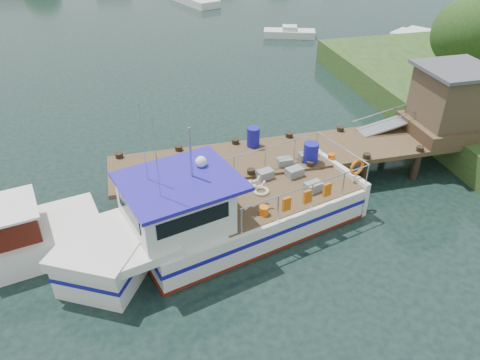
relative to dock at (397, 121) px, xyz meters
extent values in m
plane|color=black|center=(-6.51, -0.01, -2.24)|extent=(160.00, 160.00, 0.00)
cylinder|color=#332114|center=(7.49, 5.99, -0.72)|extent=(0.50, 0.50, 3.05)
sphere|color=#244117|center=(7.49, 5.99, 1.72)|extent=(3.90, 3.90, 3.90)
cube|color=#4D3924|center=(-4.51, -0.01, -0.94)|extent=(16.00, 3.00, 0.20)
cylinder|color=black|center=(-12.01, -1.31, -1.59)|extent=(0.32, 0.32, 1.90)
cylinder|color=black|center=(-12.01, 1.29, -1.59)|extent=(0.32, 0.32, 1.90)
cylinder|color=black|center=(-9.51, -1.31, -1.59)|extent=(0.32, 0.32, 1.90)
cylinder|color=black|center=(-9.51, 1.29, -1.59)|extent=(0.32, 0.32, 1.90)
cylinder|color=black|center=(-7.01, -1.31, -1.59)|extent=(0.32, 0.32, 1.90)
cylinder|color=black|center=(-7.01, 1.29, -1.59)|extent=(0.32, 0.32, 1.90)
cylinder|color=black|center=(-4.51, -1.31, -1.59)|extent=(0.32, 0.32, 1.90)
cylinder|color=black|center=(-4.51, 1.29, -1.59)|extent=(0.32, 0.32, 1.90)
cylinder|color=black|center=(-2.01, -1.31, -1.59)|extent=(0.32, 0.32, 1.90)
cylinder|color=black|center=(-2.01, 1.29, -1.59)|extent=(0.32, 0.32, 1.90)
cylinder|color=black|center=(0.49, -1.31, -1.59)|extent=(0.32, 0.32, 1.90)
cylinder|color=black|center=(0.49, 1.29, -1.59)|extent=(0.32, 0.32, 1.90)
cylinder|color=black|center=(2.99, -1.31, -1.59)|extent=(0.32, 0.32, 1.90)
cylinder|color=black|center=(2.99, 1.29, -1.59)|extent=(0.32, 0.32, 1.90)
cube|color=#4D3924|center=(2.49, -0.01, -0.54)|extent=(3.20, 3.00, 0.60)
cube|color=#4D3B2B|center=(2.49, -0.01, 0.86)|extent=(2.60, 2.60, 2.40)
cube|color=#47474C|center=(2.49, -0.01, 2.16)|extent=(3.00, 3.00, 0.15)
cube|color=#A5A8AD|center=(0.19, 0.89, -0.59)|extent=(3.34, 0.90, 0.79)
cylinder|color=silver|center=(0.19, 0.49, -0.09)|extent=(3.34, 0.05, 0.76)
cylinder|color=silver|center=(0.19, 1.29, -0.09)|extent=(3.34, 0.05, 0.76)
cube|color=slate|center=(-5.51, -1.01, -0.68)|extent=(0.60, 0.40, 0.30)
cube|color=slate|center=(-4.51, -0.81, -0.68)|extent=(0.60, 0.40, 0.30)
cylinder|color=#E65F0D|center=(-3.51, -1.11, -0.69)|extent=(0.30, 0.30, 0.28)
cylinder|color=#151693|center=(-6.31, 0.89, -0.40)|extent=(0.56, 0.56, 0.85)
cube|color=silver|center=(-7.52, -2.91, -1.61)|extent=(8.83, 5.42, 1.26)
cube|color=silver|center=(-12.81, -4.41, -1.61)|extent=(3.18, 3.18, 1.26)
cube|color=silver|center=(-12.81, -4.41, -0.81)|extent=(3.45, 3.51, 0.38)
cube|color=silver|center=(-11.75, -4.11, -0.84)|extent=(2.97, 3.61, 0.33)
cube|color=navy|center=(-7.52, -2.91, -1.45)|extent=(8.95, 5.49, 0.15)
cube|color=navy|center=(-12.81, -4.41, -1.45)|extent=(3.23, 3.23, 0.15)
cube|color=maroon|center=(-7.52, -2.91, -2.19)|extent=(8.94, 5.47, 0.15)
cube|color=#4D3924|center=(-6.25, -2.55, -0.97)|extent=(6.52, 4.47, 0.04)
cube|color=silver|center=(-3.39, -1.75, -1.50)|extent=(1.11, 3.23, 1.48)
cube|color=silver|center=(-10.27, -3.69, -0.15)|extent=(3.74, 3.59, 1.65)
cube|color=black|center=(-9.88, -5.08, 0.18)|extent=(2.34, 0.70, 0.55)
cube|color=black|center=(-10.66, -2.30, 0.18)|extent=(2.34, 0.70, 0.55)
cube|color=black|center=(-11.76, -4.11, 0.18)|extent=(0.58, 1.92, 0.55)
cube|color=#231AA1|center=(-10.06, -3.63, 0.73)|extent=(4.46, 4.09, 0.13)
cylinder|color=silver|center=(-9.64, -3.51, 1.66)|extent=(0.11, 0.11, 1.76)
cylinder|color=silver|center=(-10.76, -4.40, 2.10)|extent=(0.03, 0.03, 2.64)
cylinder|color=silver|center=(-11.06, -3.34, 2.10)|extent=(0.03, 0.03, 2.64)
sphere|color=silver|center=(-9.23, -2.94, 0.95)|extent=(0.49, 0.49, 0.40)
cylinder|color=silver|center=(-5.68, -3.97, 0.07)|extent=(5.30, 1.54, 0.05)
cylinder|color=silver|center=(-6.50, -1.05, 0.07)|extent=(5.30, 1.54, 0.05)
cylinder|color=silver|center=(-3.41, -1.75, 0.07)|extent=(0.87, 2.92, 0.05)
cylinder|color=silver|center=(-8.27, -4.70, -0.45)|extent=(0.06, 0.06, 1.04)
cylinder|color=silver|center=(-9.10, -1.78, -0.45)|extent=(0.06, 0.06, 1.04)
cylinder|color=silver|center=(-6.90, -4.31, -0.45)|extent=(0.06, 0.06, 1.04)
cylinder|color=silver|center=(-7.72, -1.39, -0.45)|extent=(0.06, 0.06, 1.04)
cylinder|color=silver|center=(-5.52, -3.92, -0.45)|extent=(0.06, 0.06, 1.04)
cylinder|color=silver|center=(-6.35, -1.00, -0.45)|extent=(0.06, 0.06, 1.04)
cylinder|color=silver|center=(-4.14, -3.54, -0.45)|extent=(0.06, 0.06, 1.04)
cylinder|color=silver|center=(-4.97, -0.62, -0.45)|extent=(0.06, 0.06, 1.04)
cylinder|color=silver|center=(-3.03, -3.22, -0.45)|extent=(0.06, 0.06, 1.04)
cylinder|color=silver|center=(-3.86, -0.30, -0.45)|extent=(0.06, 0.06, 1.04)
cube|color=slate|center=(-5.01, -2.89, -0.78)|extent=(0.75, 0.60, 0.35)
cube|color=slate|center=(-5.34, -1.73, -0.78)|extent=(0.75, 0.60, 0.35)
cube|color=slate|center=(-6.52, -1.60, -0.78)|extent=(0.70, 0.57, 0.35)
cylinder|color=#151693|center=(-4.40, -1.00, -0.48)|extent=(0.76, 0.76, 0.97)
cylinder|color=#E65F0D|center=(-7.25, -3.87, -0.80)|extent=(0.41, 0.41, 0.33)
torus|color=#BFB28C|center=(-6.95, -2.52, -0.90)|extent=(0.76, 0.76, 0.13)
torus|color=#E65F0D|center=(-3.13, -2.59, -0.37)|extent=(0.69, 0.29, 0.68)
cube|color=#E65F0D|center=(-6.57, -4.24, -0.37)|extent=(0.33, 0.19, 0.49)
cube|color=#E65F0D|center=(-5.73, -4.01, -0.37)|extent=(0.33, 0.19, 0.49)
cube|color=#E65F0D|center=(-4.88, -3.77, -0.37)|extent=(0.33, 0.19, 0.49)
imported|color=silver|center=(-8.07, -3.41, -0.01)|extent=(0.64, 0.80, 1.94)
cube|color=#45130B|center=(-15.84, -2.51, -0.68)|extent=(2.32, 2.32, 1.02)
cube|color=silver|center=(-15.84, -2.51, -0.14)|extent=(2.58, 2.58, 0.09)
cube|color=silver|center=(2.55, 21.17, -1.94)|extent=(4.52, 2.78, 0.60)
cube|color=silver|center=(2.55, 21.17, -1.49)|extent=(1.47, 1.36, 0.38)
cube|color=silver|center=(10.54, 16.28, -1.86)|extent=(7.84, 6.32, 0.76)
cube|color=silver|center=(10.54, 16.28, -1.28)|extent=(2.79, 2.70, 0.49)
cube|color=silver|center=(-3.06, 35.89, -1.87)|extent=(4.64, 7.31, 0.75)
camera|label=1|loc=(-11.30, -16.40, 8.90)|focal=35.00mm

